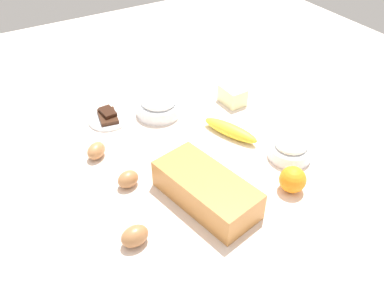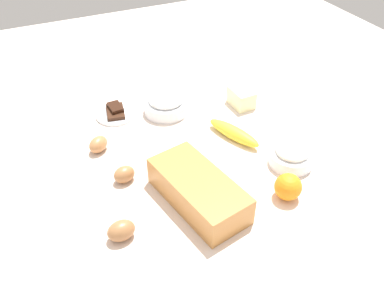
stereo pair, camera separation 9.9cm
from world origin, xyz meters
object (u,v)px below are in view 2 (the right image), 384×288
Objects in this scene: sugar_bowl at (166,104)px; chocolate_plate at (116,113)px; loaf_pan at (198,190)px; butter_block at (241,98)px; banana at (234,133)px; egg_near_butter at (124,174)px; egg_loose at (121,231)px; orange_fruit at (288,187)px; egg_beside_bowl at (98,144)px; flour_bowl at (291,156)px.

sugar_bowl is 1.13× the size of chocolate_plate.
loaf_pan is 3.33× the size of butter_block.
banana is 0.37m from egg_near_butter.
butter_block is 1.34× the size of egg_loose.
orange_fruit is 1.12× the size of egg_beside_bowl.
egg_loose is at bearing 160.61° from egg_near_butter.
loaf_pan is 2.04× the size of sugar_bowl.
loaf_pan is 4.45× the size of egg_loose.
egg_near_butter is at bearing 32.35° from loaf_pan.
orange_fruit is at bearing -122.90° from egg_near_butter.
butter_block reaches higher than chocolate_plate.
loaf_pan is 4.21× the size of orange_fruit.
sugar_bowl is 0.77× the size of banana.
butter_block is (0.43, -0.11, -0.01)m from orange_fruit.
egg_loose is at bearing 174.22° from egg_beside_bowl.
sugar_bowl is at bearing 15.20° from orange_fruit.
chocolate_plate is at bearing 47.37° from banana.
flour_bowl is at bearing 175.53° from butter_block.
sugar_bowl is at bearing -67.42° from egg_beside_bowl.
sugar_bowl is 0.26m from butter_block.
banana is 2.82× the size of egg_loose.
egg_beside_bowl reaches higher than chocolate_plate.
flour_bowl is at bearing -39.50° from orange_fruit.
banana is at bearing -132.63° from chocolate_plate.
butter_block is 1.41× the size of egg_beside_bowl.
flour_bowl is 1.85× the size of egg_loose.
flour_bowl is 0.33m from butter_block.
butter_block is 1.51× the size of egg_near_butter.
flour_bowl is 2.09× the size of egg_near_butter.
egg_near_butter is at bearing 139.22° from sugar_bowl.
egg_near_butter reaches higher than banana.
banana is (-0.22, -0.13, -0.01)m from sugar_bowl.
chocolate_plate is at bearing -31.77° from egg_beside_bowl.
sugar_bowl reaches higher than egg_near_butter.
egg_near_butter is (-0.20, 0.48, -0.01)m from butter_block.
loaf_pan is 4.70× the size of egg_beside_bowl.
loaf_pan reaches higher than butter_block.
egg_beside_bowl is 0.95× the size of egg_loose.
sugar_bowl is (0.42, -0.08, -0.01)m from loaf_pan.
chocolate_plate is at bearing -14.84° from egg_loose.
flour_bowl is 0.47m from egg_near_butter.
flour_bowl is at bearing -150.47° from sugar_bowl.
chocolate_plate is at bearing 72.62° from sugar_bowl.
flour_bowl is 0.19m from banana.
sugar_bowl is at bearing 74.36° from butter_block.
flour_bowl reaches higher than egg_beside_bowl.
egg_loose is (-0.23, 0.43, 0.00)m from banana.
loaf_pan is at bearing -170.31° from chocolate_plate.
banana reaches higher than chocolate_plate.
butter_block is at bearing -14.67° from orange_fruit.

